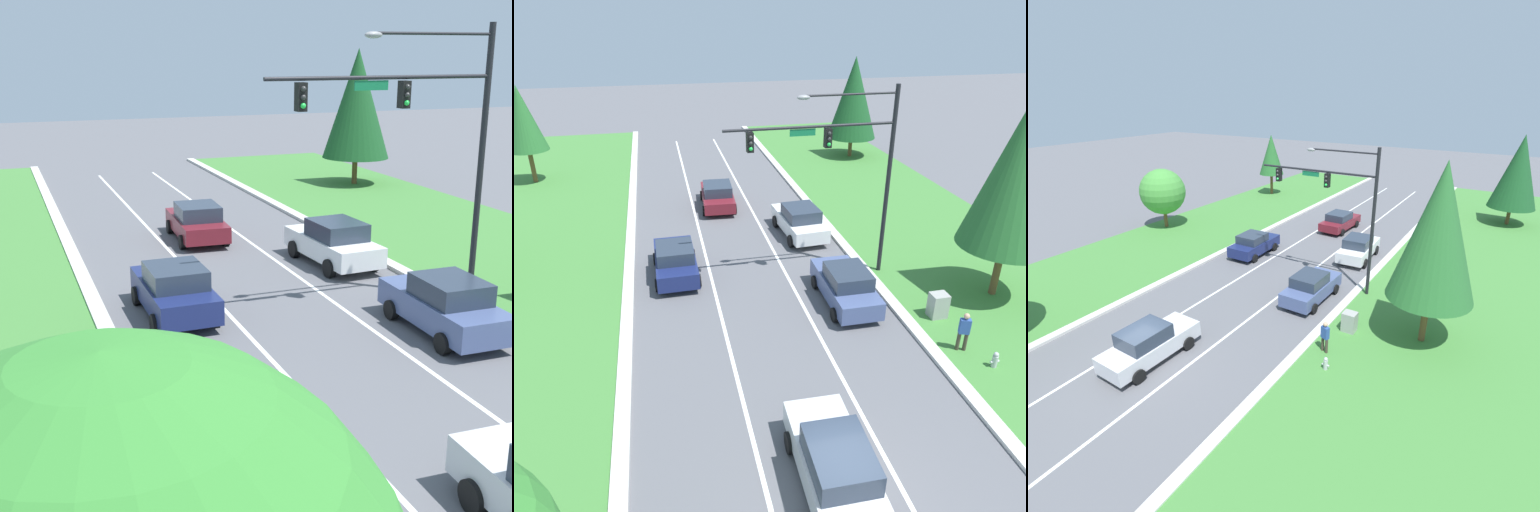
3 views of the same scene
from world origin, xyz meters
The scene contains 19 objects.
ground_plane centered at (0.00, 0.00, 0.00)m, with size 160.00×160.00×0.00m, color #5B5B60.
curb_strip_right centered at (5.65, 0.00, 0.07)m, with size 0.50×90.00×0.15m.
curb_strip_left centered at (-5.65, 0.00, 0.07)m, with size 0.50×90.00×0.15m.
grass_verge_right centered at (10.90, 0.00, 0.04)m, with size 10.00×90.00×0.08m.
lane_stripe_inner_left centered at (-1.80, 0.00, 0.00)m, with size 0.14×81.00×0.01m.
lane_stripe_inner_right centered at (1.80, 0.00, 0.00)m, with size 0.14×81.00×0.01m.
traffic_signal_mast centered at (4.28, 11.72, 5.80)m, with size 7.52×0.41×8.81m.
silver_sedan centered at (0.00, 0.44, 0.87)m, with size 2.07×4.72×1.76m.
white_sedan centered at (3.70, 16.76, 0.88)m, with size 2.33×4.73×1.76m.
navy_sedan centered at (-3.40, 13.50, 0.83)m, with size 2.10×4.36×1.66m.
burgundy_sedan centered at (-0.22, 22.20, 0.80)m, with size 2.29×4.68×1.62m.
slate_blue_sedan centered at (3.66, 9.41, 0.85)m, with size 2.09×4.52×1.72m.
utility_cabinet centered at (6.97, 7.37, 0.57)m, with size 0.70×0.60×1.14m.
pedestrian centered at (6.67, 5.10, 0.94)m, with size 0.43×0.34×1.69m.
fire_hydrant centered at (7.30, 3.94, 0.34)m, with size 0.34×0.20×0.70m.
conifer_near_right_tree centered at (10.38, 8.49, 5.73)m, with size 4.02×4.02×8.96m.
conifer_far_right_tree centered at (12.48, 31.65, 4.91)m, with size 4.02×4.02×8.13m.
oak_far_left_tree centered at (-14.00, 14.59, 3.30)m, with size 3.98×3.98×5.30m.
conifer_mid_left_tree centered at (-12.64, 30.11, 4.66)m, with size 2.81×2.81×6.93m.
Camera 3 is at (13.30, -9.41, 11.62)m, focal length 28.00 mm.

